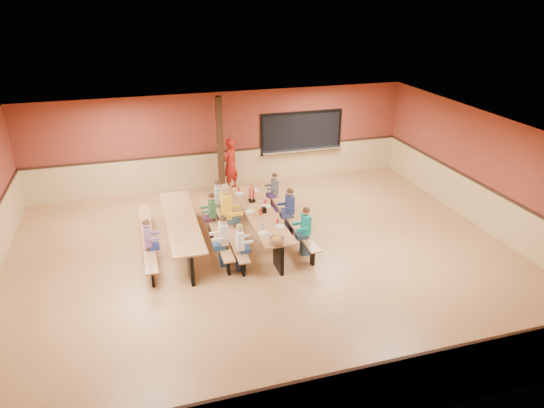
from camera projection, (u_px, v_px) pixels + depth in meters
name	position (u px, v px, depth m)	size (l,w,h in m)	color
ground	(267.00, 260.00, 11.44)	(12.00, 12.00, 0.00)	#966339
room_envelope	(267.00, 234.00, 11.16)	(12.04, 10.04, 3.02)	brown
kitchen_pass_through	(301.00, 134.00, 15.84)	(2.78, 0.28, 1.38)	black
structural_post	(220.00, 146.00, 14.63)	(0.18, 0.18, 3.00)	black
cafeteria_table_main	(260.00, 220.00, 12.20)	(1.91, 3.70, 0.74)	#A46D41
cafeteria_table_second	(182.00, 228.00, 11.81)	(1.91, 3.70, 0.74)	#A46D41
seated_child_white_left	(240.00, 248.00, 10.81)	(0.34, 0.28, 1.14)	white
seated_adult_yellow	(226.00, 213.00, 12.11)	(0.49, 0.40, 1.47)	yellow
seated_child_grey_left	(218.00, 201.00, 13.09)	(0.36, 0.29, 1.19)	#B0B0B0
seated_child_teal_right	(306.00, 231.00, 11.46)	(0.37, 0.30, 1.21)	teal
seated_child_navy_right	(290.00, 211.00, 12.50)	(0.37, 0.30, 1.22)	navy
seated_child_char_right	(275.00, 193.00, 13.70)	(0.34, 0.28, 1.15)	#50555B
seated_child_purple_sec	(148.00, 244.00, 10.95)	(0.35, 0.29, 1.17)	#785184
seated_child_green_sec	(212.00, 215.00, 12.32)	(0.35, 0.29, 1.17)	#31653D
seated_child_tan_sec	(224.00, 241.00, 10.99)	(0.38, 0.31, 1.24)	beige
standing_woman	(230.00, 164.00, 15.11)	(0.61, 0.40, 1.67)	#A71B13
punch_pitcher	(252.00, 193.00, 12.94)	(0.16, 0.16, 0.22)	red
chip_bowl	(277.00, 240.00, 10.62)	(0.32, 0.32, 0.15)	orange
napkin_dispenser	(264.00, 210.00, 12.09)	(0.10, 0.14, 0.13)	black
condiment_mustard	(256.00, 209.00, 12.08)	(0.06, 0.06, 0.17)	yellow
condiment_ketchup	(261.00, 212.00, 11.93)	(0.06, 0.06, 0.17)	#B2140F
table_paddle	(252.00, 197.00, 12.66)	(0.16, 0.16, 0.56)	black
place_settings	(260.00, 210.00, 12.09)	(0.65, 3.30, 0.11)	beige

